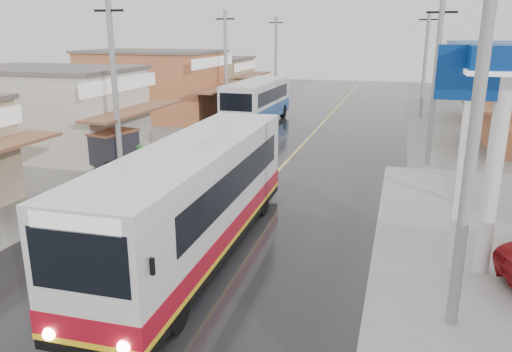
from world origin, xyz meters
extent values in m
plane|color=slate|center=(0.00, 0.00, 0.00)|extent=(120.00, 120.00, 0.00)
cube|color=black|center=(0.00, 15.00, 0.01)|extent=(12.00, 90.00, 0.02)
cube|color=#D8CC4C|center=(0.00, 15.00, 0.02)|extent=(0.15, 90.00, 0.01)
cylinder|color=white|center=(8.00, 9.00, 2.75)|extent=(0.44, 0.44, 5.50)
cylinder|color=white|center=(8.00, 3.00, 2.75)|extent=(0.44, 0.44, 5.50)
cube|color=white|center=(7.20, 3.00, 3.00)|extent=(0.25, 0.25, 6.00)
cube|color=navy|center=(7.20, 3.00, 5.50)|extent=(1.80, 0.30, 1.40)
cube|color=silver|center=(-0.16, 1.93, 1.98)|extent=(2.65, 11.64, 2.85)
cube|color=black|center=(-0.16, 1.93, 0.45)|extent=(2.68, 11.66, 0.29)
cube|color=#A80E1F|center=(-0.16, 1.93, 0.94)|extent=(2.70, 11.69, 0.53)
cube|color=yellow|center=(-0.16, 1.93, 0.62)|extent=(2.71, 11.70, 0.14)
cube|color=black|center=(-0.17, 2.41, 2.29)|extent=(2.65, 9.23, 0.97)
cube|color=black|center=(-0.04, -3.82, 2.39)|extent=(2.12, 0.16, 1.26)
cube|color=black|center=(-0.28, 7.67, 2.39)|extent=(2.12, 0.16, 1.06)
cube|color=white|center=(-0.04, -3.82, 3.16)|extent=(1.92, 0.16, 0.34)
cube|color=silver|center=(-0.16, 1.93, 3.55)|extent=(1.22, 2.92, 0.29)
cylinder|color=black|center=(-1.13, -2.15, 0.55)|extent=(0.36, 1.07, 1.06)
cylinder|color=black|center=(0.98, -2.11, 0.55)|extent=(0.36, 1.07, 1.06)
cylinder|color=black|center=(-1.29, 5.58, 0.55)|extent=(0.36, 1.07, 1.06)
cylinder|color=black|center=(0.82, 5.62, 0.55)|extent=(0.36, 1.07, 1.06)
sphere|color=#FFF2CC|center=(-0.86, -3.91, 0.74)|extent=(0.28, 0.28, 0.27)
sphere|color=#FFF2CC|center=(0.78, -3.87, 0.74)|extent=(0.28, 0.28, 0.27)
cube|color=black|center=(-1.40, -3.60, 2.34)|extent=(0.08, 0.08, 0.34)
cube|color=black|center=(1.31, -3.54, 2.34)|extent=(0.08, 0.08, 0.34)
cube|color=silver|center=(-4.56, 23.76, 1.84)|extent=(2.63, 9.38, 2.60)
cube|color=#19468E|center=(-4.56, 23.76, 0.95)|extent=(2.67, 9.42, 1.04)
cube|color=black|center=(-4.56, 23.76, 2.20)|extent=(2.65, 7.82, 0.93)
cube|color=black|center=(-4.63, 19.14, 2.20)|extent=(2.19, 0.15, 1.14)
cylinder|color=black|center=(-5.73, 20.46, 0.54)|extent=(0.33, 1.04, 1.04)
cylinder|color=black|center=(-3.48, 20.42, 0.54)|extent=(0.33, 1.04, 1.04)
cylinder|color=black|center=(-5.63, 27.10, 0.54)|extent=(0.33, 1.04, 1.04)
cylinder|color=black|center=(-3.38, 27.07, 0.54)|extent=(0.33, 1.04, 1.04)
imported|color=black|center=(-5.15, 7.79, 0.46)|extent=(1.05, 1.84, 0.91)
imported|color=#236928|center=(-5.15, 7.59, 1.12)|extent=(0.63, 0.50, 1.52)
cube|color=#26262D|center=(-7.92, 9.94, 1.05)|extent=(1.92, 2.49, 1.43)
cube|color=brown|center=(-7.92, 9.94, 1.82)|extent=(1.99, 2.55, 0.11)
cylinder|color=black|center=(-8.86, 9.38, 0.33)|extent=(0.35, 0.69, 0.66)
cylinder|color=black|center=(-8.49, 10.88, 0.33)|extent=(0.35, 0.69, 0.66)
cylinder|color=black|center=(-7.52, 8.82, 0.33)|extent=(0.29, 0.67, 0.66)
torus|color=black|center=(-7.15, 6.43, 0.10)|extent=(0.79, 0.79, 0.20)
torus|color=black|center=(-7.15, 6.43, 0.30)|extent=(0.79, 0.79, 0.20)
camera|label=1|loc=(5.49, -11.04, 6.50)|focal=35.00mm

